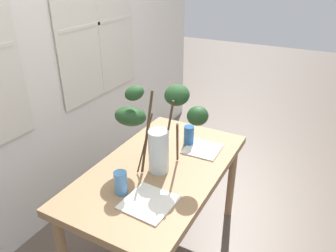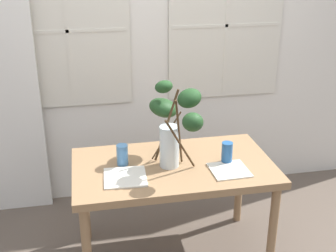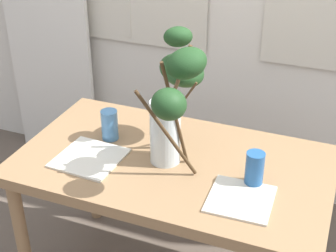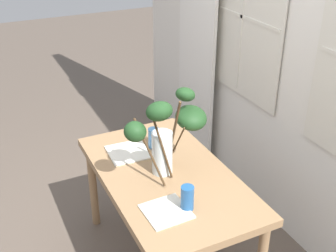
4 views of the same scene
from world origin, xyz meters
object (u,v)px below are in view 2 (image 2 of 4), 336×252
object	(u,v)px
dining_table	(173,175)
plate_square_left	(125,177)
vase_with_branches	(173,122)
drinking_glass_blue_right	(227,153)
plate_square_right	(229,170)
drinking_glass_blue_left	(122,155)

from	to	relation	value
dining_table	plate_square_left	distance (m)	0.36
dining_table	vase_with_branches	size ratio (longest dim) A/B	2.22
dining_table	drinking_glass_blue_right	world-z (taller)	drinking_glass_blue_right
plate_square_left	plate_square_right	size ratio (longest dim) A/B	1.11
vase_with_branches	plate_square_left	bearing A→B (deg)	-156.78
drinking_glass_blue_right	plate_square_left	size ratio (longest dim) A/B	0.54
dining_table	vase_with_branches	bearing A→B (deg)	96.67
dining_table	drinking_glass_blue_left	bearing A→B (deg)	169.19
dining_table	plate_square_left	bearing A→B (deg)	-159.95
plate_square_left	plate_square_right	distance (m)	0.66
drinking_glass_blue_right	plate_square_right	size ratio (longest dim) A/B	0.60
vase_with_branches	drinking_glass_blue_left	distance (m)	0.39
drinking_glass_blue_right	plate_square_right	xyz separation A→B (m)	(-0.02, -0.12, -0.07)
dining_table	plate_square_right	bearing A→B (deg)	-25.52
drinking_glass_blue_right	drinking_glass_blue_left	bearing A→B (deg)	171.28
plate_square_left	plate_square_right	world-z (taller)	same
drinking_glass_blue_right	vase_with_branches	bearing A→B (deg)	170.09
plate_square_left	vase_with_branches	bearing A→B (deg)	23.22
drinking_glass_blue_left	plate_square_right	world-z (taller)	drinking_glass_blue_left
plate_square_right	drinking_glass_blue_right	bearing A→B (deg)	80.26
vase_with_branches	drinking_glass_blue_right	xyz separation A→B (m)	(0.35, -0.06, -0.22)
drinking_glass_blue_left	drinking_glass_blue_right	distance (m)	0.68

